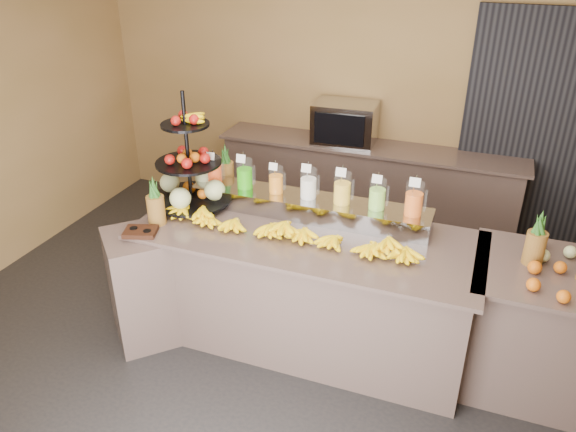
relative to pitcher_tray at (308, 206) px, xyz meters
The scene contains 20 objects.
ground 1.16m from the pitcher_tray, 81.87° to the right, with size 6.00×6.00×0.00m, color black.
room_envelope 0.93m from the pitcher_tray, 37.27° to the left, with size 6.04×5.02×2.82m.
buffet_counter 0.63m from the pitcher_tray, 95.78° to the right, with size 2.75×1.25×0.93m.
right_counter 1.87m from the pitcher_tray, ahead, with size 1.08×0.88×0.93m.
back_ledge 1.76m from the pitcher_tray, 87.16° to the left, with size 3.10×0.55×0.93m.
pitcher_tray is the anchor object (origin of this frame).
juice_pitcher_orange_a 0.80m from the pitcher_tray, behind, with size 0.12×0.12×0.29m.
juice_pitcher_green 0.55m from the pitcher_tray, behind, with size 0.13×0.13×0.31m.
juice_pitcher_orange_b 0.31m from the pitcher_tray, behind, with size 0.11×0.12×0.27m.
juice_pitcher_milk 0.18m from the pitcher_tray, 100.97° to the right, with size 0.13×0.13×0.30m.
juice_pitcher_lemon 0.32m from the pitcher_tray, ahead, with size 0.13×0.13×0.31m.
juice_pitcher_lime 0.55m from the pitcher_tray, ahead, with size 0.12×0.13×0.30m.
juice_pitcher_orange_c 0.80m from the pitcher_tray, ahead, with size 0.13×0.13×0.32m.
banana_heap 0.35m from the pitcher_tray, 96.34° to the right, with size 1.97×0.18×0.16m.
fruit_stand 0.91m from the pitcher_tray, behind, with size 0.83×0.83×0.91m.
condiment_caddy 1.25m from the pitcher_tray, 145.84° to the right, with size 0.23×0.17×0.03m, color black.
pineapple_left_a 1.13m from the pitcher_tray, 152.76° to the right, with size 0.13×0.13×0.38m.
pineapple_left_b 0.82m from the pitcher_tray, 164.99° to the left, with size 0.13×0.13×0.40m.
right_fruit_pile 1.75m from the pitcher_tray, ahead, with size 0.43×0.41×0.23m.
oven_warmer 1.68m from the pitcher_tray, 96.06° to the left, with size 0.62×0.43×0.41m, color gray.
Camera 1 is at (1.12, -3.04, 2.90)m, focal length 35.00 mm.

